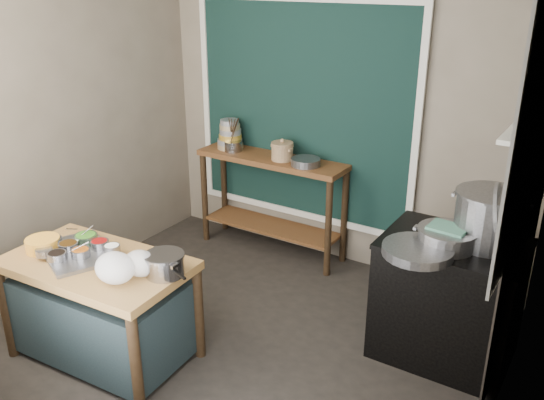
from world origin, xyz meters
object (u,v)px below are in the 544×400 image
Objects in this scene: saucepan at (165,264)px; stock_pot at (489,219)px; prep_table at (102,309)px; yellow_basin at (43,244)px; back_counter at (272,205)px; utensil_cup at (233,146)px; steamer at (447,238)px; stove_block at (447,301)px; condiment_tray at (77,252)px; ceramic_crock at (282,152)px.

stock_pot is (1.66, 1.26, 0.24)m from saucepan.
stock_pot is at bearing 57.60° from saucepan.
prep_table is 0.60m from yellow_basin.
back_counter is 2.20m from yellow_basin.
utensil_cup reaches higher than yellow_basin.
prep_table is 3.21× the size of steamer.
stock_pot reaches higher than saucepan.
stock_pot is (2.48, -0.61, 0.06)m from utensil_cup.
stove_block is 1.59× the size of condiment_tray.
stove_block is 2.82m from yellow_basin.
prep_table is 2.10m from utensil_cup.
saucepan is at bearing 11.50° from yellow_basin.
ceramic_crock reaches higher than steamer.
condiment_tray is 2.06m from ceramic_crock.
utensil_cup is at bearing 93.44° from condiment_tray.
ceramic_crock reaches higher than utensil_cup.
prep_table is 2.37m from steamer.
steamer is at bearing -138.39° from stock_pot.
utensil_cup reaches higher than back_counter.
back_counter is 8.81× the size of utensil_cup.
back_counter is 5.49× the size of saucepan.
utensil_cup is at bearing 86.54° from yellow_basin.
stove_block is 2.31× the size of steamer.
utensil_cup reaches higher than condiment_tray.
steamer reaches higher than saucepan.
utensil_cup is (-0.12, 1.98, 0.24)m from condiment_tray.
condiment_tray is at bearing 175.45° from prep_table.
stove_block is 0.53m from steamer.
steamer is at bearing 28.84° from condiment_tray.
stove_block is 0.66m from stock_pot.
yellow_basin is 2.20m from ceramic_crock.
yellow_basin is (-0.43, -0.08, 0.42)m from prep_table.
yellow_basin is 1.09× the size of ceramic_crock.
back_counter is at bearing 169.29° from ceramic_crock.
steamer is at bearing -105.38° from stove_block.
yellow_basin is (-0.24, -0.08, 0.03)m from condiment_tray.
utensil_cup is (-0.82, 1.87, 0.18)m from saucepan.
ceramic_crock is (-0.29, 1.89, 0.20)m from saucepan.
ceramic_crock is at bearing 154.93° from steamer.
steamer is (1.46, 1.08, 0.12)m from saucepan.
condiment_tray is at bearing -101.63° from ceramic_crock.
back_counter is 2.56× the size of condiment_tray.
ceramic_crock reaches higher than yellow_basin.
back_counter reaches higher than condiment_tray.
saucepan is 2.10m from stock_pot.
ceramic_crock is 1.93m from steamer.
saucepan reaches higher than stove_block.
back_counter is 0.66m from utensil_cup.
saucepan is 1.60× the size of utensil_cup.
stove_block is (1.90, -0.73, -0.05)m from back_counter.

